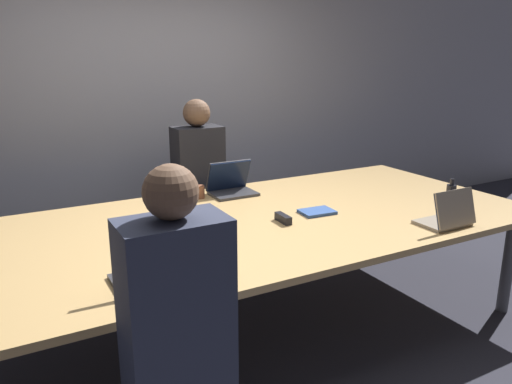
% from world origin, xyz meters
% --- Properties ---
extents(ground_plane, '(24.00, 24.00, 0.00)m').
position_xyz_m(ground_plane, '(0.00, 0.00, 0.00)').
color(ground_plane, '#2D2D38').
extents(curtain_wall, '(12.00, 0.06, 2.80)m').
position_xyz_m(curtain_wall, '(0.00, 1.87, 1.40)').
color(curtain_wall, '#9999A3').
rests_on(curtain_wall, ground_plane).
extents(conference_table, '(3.79, 1.69, 0.77)m').
position_xyz_m(conference_table, '(0.00, 0.00, 0.72)').
color(conference_table, tan).
rests_on(conference_table, ground_plane).
extents(laptop_near_right, '(0.31, 0.23, 0.24)m').
position_xyz_m(laptop_near_right, '(1.02, -0.68, 0.83)').
color(laptop_near_right, gray).
rests_on(laptop_near_right, conference_table).
extents(bottle_near_right, '(0.06, 0.06, 0.23)m').
position_xyz_m(bottle_near_right, '(1.25, -0.50, 0.87)').
color(bottle_near_right, black).
rests_on(bottle_near_right, conference_table).
extents(laptop_near_left, '(0.36, 0.27, 0.26)m').
position_xyz_m(laptop_near_left, '(-0.80, -0.59, 0.84)').
color(laptop_near_left, '#333338').
rests_on(laptop_near_left, conference_table).
extents(person_near_left, '(0.40, 0.24, 1.42)m').
position_xyz_m(person_near_left, '(-0.85, -1.03, 0.69)').
color(person_near_left, '#2D2D38').
rests_on(person_near_left, ground_plane).
extents(bottle_near_left, '(0.07, 0.07, 0.27)m').
position_xyz_m(bottle_near_left, '(-0.49, -0.48, 0.88)').
color(bottle_near_left, black).
rests_on(bottle_near_left, conference_table).
extents(laptop_far_center, '(0.34, 0.26, 0.25)m').
position_xyz_m(laptop_far_center, '(0.18, 0.62, 0.84)').
color(laptop_far_center, '#333338').
rests_on(laptop_far_center, conference_table).
extents(person_far_center, '(0.40, 0.24, 1.44)m').
position_xyz_m(person_far_center, '(0.13, 1.13, 0.70)').
color(person_far_center, '#2D2D38').
rests_on(person_far_center, ground_plane).
extents(cup_far_center, '(0.07, 0.07, 0.09)m').
position_xyz_m(cup_far_center, '(-0.07, 0.63, 0.81)').
color(cup_far_center, brown).
rests_on(cup_far_center, conference_table).
extents(stapler, '(0.05, 0.15, 0.05)m').
position_xyz_m(stapler, '(0.18, -0.13, 0.79)').
color(stapler, black).
rests_on(stapler, conference_table).
extents(notebook, '(0.23, 0.18, 0.02)m').
position_xyz_m(notebook, '(0.47, -0.08, 0.78)').
color(notebook, '#2D4C8C').
rests_on(notebook, conference_table).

